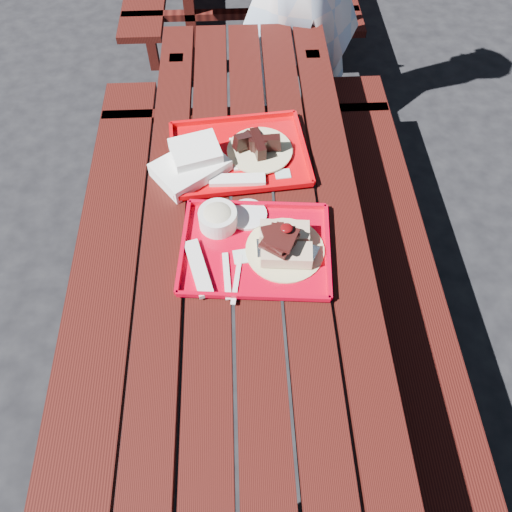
% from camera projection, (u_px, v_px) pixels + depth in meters
% --- Properties ---
extents(ground, '(60.00, 60.00, 0.00)m').
position_uv_depth(ground, '(255.00, 329.00, 2.27)').
color(ground, black).
rests_on(ground, ground).
extents(picnic_table_near, '(1.41, 2.40, 0.75)m').
position_uv_depth(picnic_table_near, '(254.00, 262.00, 1.81)').
color(picnic_table_near, '#3A0F0B').
rests_on(picnic_table_near, ground).
extents(near_tray, '(0.50, 0.41, 0.15)m').
position_uv_depth(near_tray, '(255.00, 239.00, 1.58)').
color(near_tray, '#C4001A').
rests_on(near_tray, picnic_table_near).
extents(far_tray, '(0.53, 0.43, 0.08)m').
position_uv_depth(far_tray, '(237.00, 154.00, 1.81)').
color(far_tray, '#CA0209').
rests_on(far_tray, picnic_table_near).
extents(white_cloth, '(0.30, 0.29, 0.10)m').
position_uv_depth(white_cloth, '(192.00, 163.00, 1.76)').
color(white_cloth, white).
rests_on(white_cloth, picnic_table_near).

